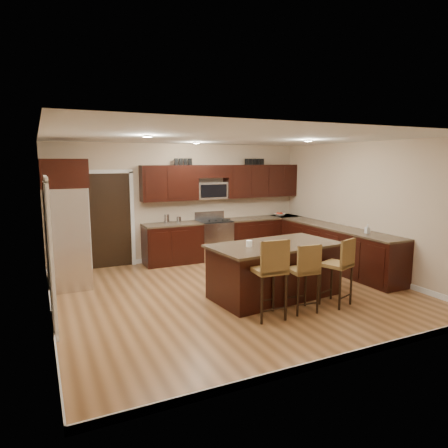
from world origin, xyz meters
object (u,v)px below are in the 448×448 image
stool_left (271,270)px  stool_right (340,264)px  range (214,239)px  stool_mid (305,270)px  island (274,272)px  refrigerator (66,222)px

stool_left → stool_right: bearing=4.9°
range → stool_mid: range is taller
stool_left → stool_right: 1.31m
island → stool_left: size_ratio=1.92×
stool_mid → refrigerator: refrigerator is taller
stool_mid → refrigerator: (-3.16, 2.96, 0.53)m
range → island: size_ratio=0.48×
range → stool_right: range is taller
refrigerator → stool_mid: bearing=-43.1°
island → stool_mid: bearing=-95.5°
stool_mid → range: bearing=92.8°
stool_left → stool_right: size_ratio=1.09×
range → island: (-0.14, -2.90, -0.04)m
stool_mid → stool_left: bearing=-174.3°
island → stool_right: 1.12m
stool_left → stool_right: (1.31, 0.01, -0.07)m
range → stool_right: size_ratio=1.00×
stool_mid → stool_right: (0.69, 0.00, 0.02)m
island → refrigerator: 3.88m
island → stool_mid: stool_mid is taller
range → stool_mid: (-0.14, -3.74, 0.20)m
range → refrigerator: size_ratio=0.47×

